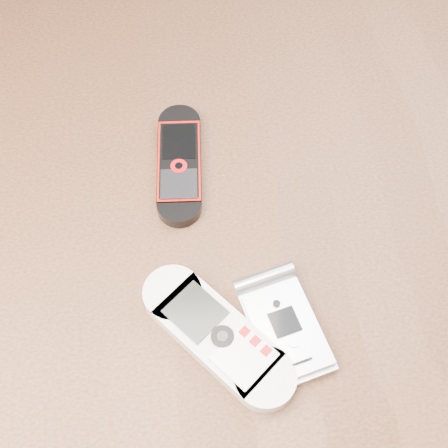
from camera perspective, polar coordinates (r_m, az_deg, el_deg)
The scene contains 5 objects.
ground at distance 1.29m, azimuth -0.23°, elevation -16.76°, with size 4.00×4.00×0.00m, color #472B19.
table at distance 0.68m, azimuth -0.42°, elevation -4.83°, with size 1.20×0.80×0.75m.
nokia_white at distance 0.53m, azimuth -0.62°, elevation -10.13°, with size 0.05×0.16×0.02m, color silver.
nokia_black_red at distance 0.62m, azimuth -4.11°, elevation 5.58°, with size 0.04×0.14×0.01m, color black.
motorola_razr at distance 0.54m, azimuth 5.63°, elevation -9.44°, with size 0.06×0.11×0.02m, color silver.
Camera 1 is at (-0.03, -0.28, 1.26)m, focal length 50.00 mm.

